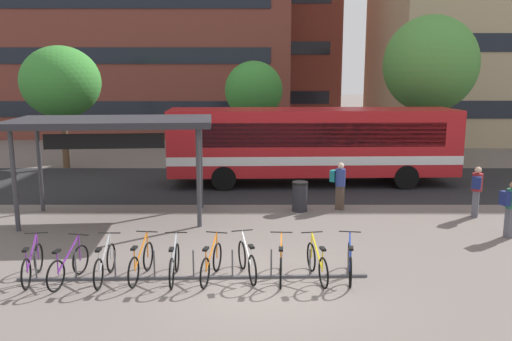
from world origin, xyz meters
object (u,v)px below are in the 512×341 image
Objects in this scene: parked_bicycle_blue_9 at (348,263)px; street_tree_1 at (428,64)px; parked_bicycle_purple_0 at (31,265)px; parked_bicycle_orange_3 at (139,263)px; parked_bicycle_purple_1 at (67,266)px; commuter_navy_pack_1 at (509,205)px; parked_bicycle_orange_7 at (279,263)px; transit_shelter at (110,125)px; parked_bicycle_yellow_8 at (315,263)px; commuter_navy_pack_0 at (475,188)px; parked_bicycle_white_6 at (245,261)px; parked_bicycle_orange_5 at (210,264)px; parked_bicycle_silver_2 at (103,265)px; commuter_teal_pack_2 at (338,183)px; trash_bin at (298,196)px; city_bus at (309,143)px; street_tree_0 at (59,82)px; parked_bicycle_silver_4 at (173,264)px; street_tree_2 at (252,90)px.

parked_bicycle_blue_9 is 17.22m from street_tree_1.
parked_bicycle_orange_3 is (2.47, 0.11, 0.00)m from parked_bicycle_purple_0.
commuter_navy_pack_1 is (11.60, 3.27, 0.57)m from parked_bicycle_purple_1.
parked_bicycle_purple_1 is at bearing -179.07° from commuter_navy_pack_1.
parked_bicycle_purple_0 is 5.71m from parked_bicycle_orange_7.
parked_bicycle_orange_3 is 0.26× the size of transit_shelter.
parked_bicycle_yellow_8 is (5.67, 0.17, 0.00)m from parked_bicycle_purple_1.
parked_bicycle_white_6 is at bearing 152.01° from commuter_navy_pack_0.
parked_bicycle_orange_5 is 9.83m from commuter_navy_pack_0.
parked_bicycle_silver_2 is at bearing 81.40° from parked_bicycle_yellow_8.
transit_shelter is at bearing 118.63° from commuter_navy_pack_0.
commuter_teal_pack_2 is at bearing -17.14° from parked_bicycle_orange_7.
parked_bicycle_blue_9 is at bearing -77.80° from parked_bicycle_orange_5.
transit_shelter is 3.91× the size of commuter_teal_pack_2.
parked_bicycle_orange_3 is 10.47m from commuter_navy_pack_1.
street_tree_1 is (7.28, 9.25, 4.58)m from trash_bin.
city_bus reaches higher than commuter_teal_pack_2.
street_tree_0 reaches higher than parked_bicycle_yellow_8.
city_bus reaches higher than parked_bicycle_orange_7.
city_bus is 8.73m from street_tree_1.
parked_bicycle_purple_1 is 5.68m from parked_bicycle_yellow_8.
street_tree_1 reaches higher than parked_bicycle_silver_4.
trash_bin is at bearing 4.12° from transit_shelter.
street_tree_2 reaches higher than city_bus.
trash_bin is at bearing -39.61° from parked_bicycle_silver_2.
parked_bicycle_purple_1 is at bearing 97.37° from parked_bicycle_silver_2.
street_tree_0 is 18.36m from street_tree_1.
parked_bicycle_orange_3 is 8.30m from commuter_teal_pack_2.
parked_bicycle_purple_1 is 1.62m from parked_bicycle_orange_3.
commuter_navy_pack_0 reaches higher than parked_bicycle_silver_2.
parked_bicycle_silver_2 and parked_bicycle_silver_4 have the same top height.
parked_bicycle_purple_0 is 1.00× the size of parked_bicycle_blue_9.
street_tree_0 is (-8.49, 14.22, 3.84)m from parked_bicycle_orange_5.
street_tree_0 is (-4.96, 9.17, 1.16)m from transit_shelter.
parked_bicycle_white_6 is at bearing -85.06° from commuter_teal_pack_2.
parked_bicycle_orange_5 is 1.61m from parked_bicycle_orange_7.
city_bus is at bearing -29.01° from parked_bicycle_silver_2.
parked_bicycle_purple_0 is 7.30m from parked_bicycle_blue_9.
parked_bicycle_blue_9 is at bearing -107.31° from parked_bicycle_white_6.
parked_bicycle_yellow_8 is at bearing -71.36° from commuter_teal_pack_2.
commuter_teal_pack_2 is at bearing 130.40° from commuter_navy_pack_1.
street_tree_0 is 0.80× the size of street_tree_1.
parked_bicycle_silver_2 is 1.67× the size of trash_bin.
parked_bicycle_purple_0 is 1.00× the size of parked_bicycle_yellow_8.
city_bus is 7.21× the size of parked_bicycle_white_6.
parked_bicycle_blue_9 is (7.30, 0.10, 0.00)m from parked_bicycle_purple_0.
parked_bicycle_silver_2 is 0.23× the size of street_tree_1.
city_bus reaches higher than parked_bicycle_blue_9.
street_tree_1 reaches higher than street_tree_0.
city_bus is at bearing 7.53° from parked_bicycle_blue_9.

